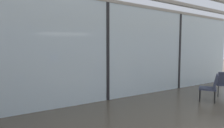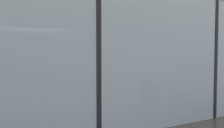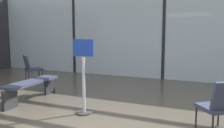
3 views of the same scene
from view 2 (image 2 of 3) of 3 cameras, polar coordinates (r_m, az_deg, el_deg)
glass_curtain_wall at (r=5.58m, az=-2.92°, el=-0.00°), size 14.00×0.08×3.11m
window_mullion_1 at (r=5.58m, az=-2.92°, el=-0.00°), size 0.10×0.12×3.11m
window_mullion_2 at (r=7.87m, az=20.14°, el=0.80°), size 0.10×0.12×3.11m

